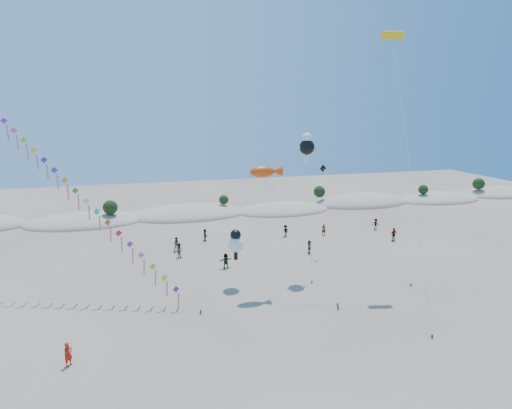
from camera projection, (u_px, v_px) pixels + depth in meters
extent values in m
plane|color=#7B6855|center=(272.00, 376.00, 27.91)|extent=(160.00, 160.00, 0.00)
ellipsoid|color=tan|center=(84.00, 223.00, 65.64)|extent=(17.60, 9.68, 3.00)
ellipsoid|color=#243A15|center=(84.00, 218.00, 65.46)|extent=(14.08, 6.34, 0.70)
ellipsoid|color=tan|center=(188.00, 215.00, 70.50)|extent=(19.00, 10.45, 3.40)
ellipsoid|color=#243A15|center=(188.00, 210.00, 70.30)|extent=(15.20, 6.84, 0.76)
ellipsoid|color=tan|center=(283.00, 211.00, 73.39)|extent=(16.40, 9.02, 2.80)
ellipsoid|color=#243A15|center=(283.00, 207.00, 73.22)|extent=(13.12, 5.90, 0.66)
ellipsoid|color=tan|center=(361.00, 203.00, 79.29)|extent=(18.00, 9.90, 3.80)
ellipsoid|color=#243A15|center=(361.00, 198.00, 79.06)|extent=(14.40, 6.48, 0.72)
ellipsoid|color=tan|center=(439.00, 200.00, 82.37)|extent=(16.80, 9.24, 3.00)
ellipsoid|color=#243A15|center=(439.00, 196.00, 82.19)|extent=(13.44, 6.05, 0.67)
ellipsoid|color=tan|center=(500.00, 194.00, 87.89)|extent=(17.60, 9.68, 3.20)
ellipsoid|color=#243A15|center=(501.00, 190.00, 87.70)|extent=(14.08, 6.34, 0.70)
sphere|color=black|center=(110.00, 207.00, 65.02)|extent=(2.20, 2.20, 2.20)
sphere|color=black|center=(224.00, 200.00, 71.69)|extent=(1.60, 1.60, 1.60)
sphere|color=black|center=(319.00, 192.00, 77.69)|extent=(2.10, 2.10, 2.10)
sphere|color=black|center=(423.00, 190.00, 80.44)|extent=(1.80, 1.80, 1.80)
sphere|color=black|center=(479.00, 184.00, 85.48)|extent=(2.30, 2.30, 2.30)
cube|color=#3F2D1E|center=(201.00, 312.00, 36.43)|extent=(0.12, 0.12, 0.35)
cylinder|color=silver|center=(55.00, 170.00, 39.37)|extent=(23.74, 18.14, 23.10)
cube|color=#54269B|center=(176.00, 289.00, 36.93)|extent=(1.18, 0.46, 1.24)
cube|color=#DF5E92|center=(179.00, 301.00, 37.27)|extent=(0.19, 0.45, 1.55)
cube|color=yellow|center=(164.00, 278.00, 37.16)|extent=(1.18, 0.46, 1.24)
cube|color=#DF5E92|center=(167.00, 289.00, 37.49)|extent=(0.19, 0.45, 1.55)
cube|color=#A1EA1B|center=(153.00, 266.00, 37.38)|extent=(1.18, 0.46, 1.24)
cube|color=#DF5E92|center=(155.00, 278.00, 37.71)|extent=(0.19, 0.45, 1.55)
cube|color=#FF50AD|center=(141.00, 255.00, 37.60)|extent=(1.18, 0.46, 1.24)
cube|color=#DF5E92|center=(144.00, 267.00, 37.93)|extent=(0.19, 0.45, 1.55)
cube|color=purple|center=(130.00, 244.00, 37.82)|extent=(1.18, 0.46, 1.24)
cube|color=#DF5E92|center=(133.00, 256.00, 38.16)|extent=(0.19, 0.45, 1.55)
cube|color=red|center=(119.00, 233.00, 38.04)|extent=(1.18, 0.46, 1.24)
cube|color=#DF5E92|center=(122.00, 245.00, 38.38)|extent=(0.19, 0.45, 1.55)
cube|color=#F15214|center=(108.00, 222.00, 38.27)|extent=(1.18, 0.46, 1.24)
cube|color=#DF5E92|center=(111.00, 234.00, 38.60)|extent=(0.19, 0.45, 1.55)
cube|color=#1AC7C7|center=(97.00, 212.00, 38.49)|extent=(1.18, 0.46, 1.24)
cube|color=#DF5E92|center=(100.00, 223.00, 38.82)|extent=(0.19, 0.45, 1.55)
cube|color=silver|center=(86.00, 201.00, 38.71)|extent=(1.18, 0.46, 1.24)
cube|color=#DF5E92|center=(89.00, 213.00, 39.04)|extent=(0.19, 0.45, 1.55)
cube|color=green|center=(75.00, 191.00, 38.93)|extent=(1.18, 0.46, 1.24)
cube|color=#DF5E92|center=(79.00, 202.00, 39.27)|extent=(0.19, 0.45, 1.55)
cube|color=orange|center=(65.00, 180.00, 39.16)|extent=(1.18, 0.46, 1.24)
cube|color=#DF5E92|center=(68.00, 192.00, 39.49)|extent=(0.19, 0.45, 1.55)
cube|color=blue|center=(54.00, 170.00, 39.38)|extent=(1.18, 0.46, 1.24)
cube|color=#DF5E92|center=(58.00, 182.00, 39.71)|extent=(0.19, 0.45, 1.55)
cube|color=#54269B|center=(44.00, 160.00, 39.60)|extent=(1.18, 0.46, 1.24)
cube|color=#DF5E92|center=(47.00, 172.00, 39.93)|extent=(0.19, 0.45, 1.55)
cube|color=yellow|center=(34.00, 150.00, 39.82)|extent=(1.18, 0.46, 1.24)
cube|color=#DF5E92|center=(37.00, 162.00, 40.16)|extent=(0.19, 0.45, 1.55)
cube|color=#A1EA1B|center=(24.00, 140.00, 40.04)|extent=(1.18, 0.46, 1.24)
cube|color=#DF5E92|center=(27.00, 152.00, 40.38)|extent=(0.19, 0.45, 1.55)
cube|color=#FF50AD|center=(14.00, 130.00, 40.27)|extent=(1.18, 0.46, 1.24)
cube|color=#DF5E92|center=(17.00, 142.00, 40.60)|extent=(0.19, 0.45, 1.55)
cube|color=purple|center=(4.00, 121.00, 40.49)|extent=(1.18, 0.46, 1.24)
cube|color=#DF5E92|center=(8.00, 132.00, 40.82)|extent=(0.19, 0.45, 1.55)
cube|color=#3F2D1E|center=(338.00, 305.00, 37.77)|extent=(0.10, 0.10, 0.30)
cylinder|color=silver|center=(299.00, 237.00, 38.87)|extent=(5.14, 6.34, 11.36)
ellipsoid|color=#E3470B|center=(262.00, 172.00, 39.94)|extent=(2.47, 1.09, 1.09)
cone|color=#E3470B|center=(276.00, 171.00, 40.30)|extent=(0.99, 0.99, 0.99)
cube|color=#3F2D1E|center=(338.00, 308.00, 37.18)|extent=(0.10, 0.10, 0.30)
cylinder|color=silver|center=(284.00, 275.00, 39.39)|extent=(7.37, 7.69, 4.24)
sphere|color=white|center=(236.00, 244.00, 41.58)|extent=(1.58, 1.58, 1.58)
sphere|color=black|center=(236.00, 235.00, 41.37)|extent=(1.06, 1.06, 1.06)
cube|color=black|center=(236.00, 256.00, 41.83)|extent=(0.35, 0.18, 0.80)
cube|color=#3F2D1E|center=(312.00, 282.00, 42.77)|extent=(0.10, 0.10, 0.30)
cylinder|color=silver|center=(309.00, 214.00, 43.30)|extent=(0.72, 3.95, 13.27)
sphere|color=black|center=(307.00, 147.00, 43.80)|extent=(1.59, 1.59, 1.59)
sphere|color=white|center=(307.00, 138.00, 43.59)|extent=(1.03, 1.03, 1.03)
cube|color=white|center=(307.00, 159.00, 44.06)|extent=(0.35, 0.18, 0.80)
cube|color=white|center=(300.00, 147.00, 43.61)|extent=(0.60, 0.15, 0.25)
cube|color=white|center=(313.00, 147.00, 43.98)|extent=(0.60, 0.15, 0.25)
cube|color=#3F2D1E|center=(432.00, 336.00, 32.51)|extent=(0.10, 0.10, 0.30)
cylinder|color=silver|center=(410.00, 168.00, 37.05)|extent=(3.82, 14.11, 24.11)
cube|color=yellow|center=(392.00, 35.00, 41.56)|extent=(2.18, 0.89, 0.77)
cube|color=black|center=(392.00, 35.00, 41.57)|extent=(2.10, 0.54, 0.19)
cube|color=#3F2D1E|center=(411.00, 285.00, 42.10)|extent=(0.10, 0.10, 0.30)
cylinder|color=silver|center=(363.00, 222.00, 46.41)|extent=(4.11, 12.63, 10.23)
cube|color=black|center=(323.00, 168.00, 50.69)|extent=(0.92, 0.27, 0.94)
imported|color=red|center=(68.00, 354.00, 28.91)|extent=(0.72, 0.71, 1.67)
imported|color=slate|center=(179.00, 250.00, 50.22)|extent=(1.00, 1.03, 1.67)
imported|color=slate|center=(226.00, 261.00, 46.81)|extent=(1.62, 0.83, 1.67)
imported|color=slate|center=(285.00, 231.00, 58.61)|extent=(1.02, 1.17, 1.58)
imported|color=slate|center=(309.00, 247.00, 51.78)|extent=(0.98, 1.52, 1.57)
imported|color=slate|center=(324.00, 230.00, 59.17)|extent=(0.67, 0.62, 1.54)
imported|color=slate|center=(177.00, 244.00, 52.33)|extent=(0.89, 0.71, 1.78)
imported|color=slate|center=(394.00, 234.00, 56.55)|extent=(1.07, 0.52, 1.76)
imported|color=slate|center=(376.00, 224.00, 62.01)|extent=(1.17, 1.07, 1.58)
imported|color=slate|center=(205.00, 235.00, 56.71)|extent=(0.49, 1.45, 1.56)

